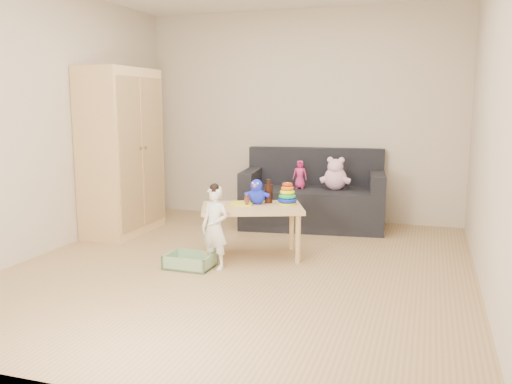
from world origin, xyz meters
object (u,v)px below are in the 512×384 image
(play_table, at_px, (252,231))
(toddler, at_px, (215,228))
(wardrobe, at_px, (121,152))
(sofa, at_px, (313,208))

(play_table, distance_m, toddler, 0.51)
(play_table, xyz_separation_m, toddler, (-0.20, -0.45, 0.12))
(wardrobe, xyz_separation_m, sofa, (2.00, 0.92, -0.69))
(toddler, bearing_deg, wardrobe, 164.00)
(sofa, xyz_separation_m, play_table, (-0.29, -1.43, 0.02))
(play_table, relative_size, toddler, 1.30)
(sofa, height_order, play_table, play_table)
(sofa, height_order, toddler, toddler)
(sofa, xyz_separation_m, toddler, (-0.49, -1.88, 0.13))
(wardrobe, distance_m, play_table, 1.91)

